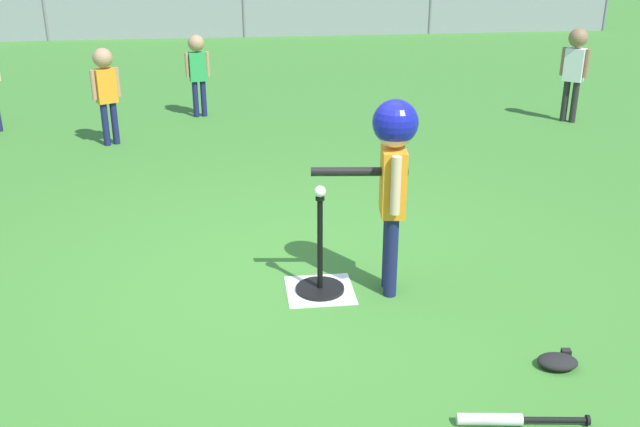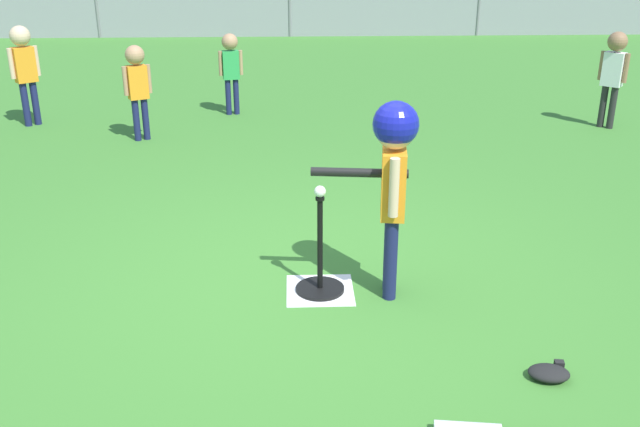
% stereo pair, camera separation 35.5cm
% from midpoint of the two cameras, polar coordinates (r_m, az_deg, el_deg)
% --- Properties ---
extents(ground_plane, '(60.00, 60.00, 0.00)m').
position_cam_midpoint_polar(ground_plane, '(4.78, -4.45, -5.98)').
color(ground_plane, '#3D7A2D').
extents(home_plate, '(0.44, 0.44, 0.01)m').
position_cam_midpoint_polar(home_plate, '(4.74, -2.16, -6.16)').
color(home_plate, white).
rests_on(home_plate, ground_plane).
extents(batting_tee, '(0.32, 0.32, 0.66)m').
position_cam_midpoint_polar(batting_tee, '(4.69, -2.17, -5.08)').
color(batting_tee, black).
rests_on(batting_tee, ground_plane).
extents(baseball_on_tee, '(0.07, 0.07, 0.07)m').
position_cam_midpoint_polar(baseball_on_tee, '(4.45, -2.28, 1.73)').
color(baseball_on_tee, white).
rests_on(baseball_on_tee, batting_tee).
extents(batter_child, '(0.65, 0.36, 1.28)m').
position_cam_midpoint_polar(batter_child, '(4.39, 3.54, 4.36)').
color(batter_child, '#191E4C').
rests_on(batter_child, ground_plane).
extents(fielder_near_left, '(0.28, 0.21, 1.04)m').
position_cam_midpoint_polar(fielder_near_left, '(8.06, -17.97, 9.83)').
color(fielder_near_left, '#191E4C').
rests_on(fielder_near_left, ground_plane).
extents(fielder_near_right, '(0.29, 0.20, 1.00)m').
position_cam_midpoint_polar(fielder_near_right, '(9.04, -10.89, 11.57)').
color(fielder_near_right, '#191E4C').
rests_on(fielder_near_right, ground_plane).
extents(fielder_deep_center, '(0.26, 0.25, 1.11)m').
position_cam_midpoint_polar(fielder_deep_center, '(9.08, 18.60, 11.33)').
color(fielder_deep_center, '#262626').
rests_on(fielder_deep_center, ground_plane).
extents(spare_bat_silver, '(0.64, 0.14, 0.06)m').
position_cam_midpoint_polar(spare_bat_silver, '(3.65, 11.64, -15.86)').
color(spare_bat_silver, silver).
rests_on(spare_bat_silver, ground_plane).
extents(glove_near_bats, '(0.24, 0.19, 0.07)m').
position_cam_midpoint_polar(glove_near_bats, '(4.13, 16.09, -11.32)').
color(glove_near_bats, black).
rests_on(glove_near_bats, ground_plane).
extents(outfield_fence, '(16.06, 0.06, 1.15)m').
position_cam_midpoint_polar(outfield_fence, '(15.56, -6.80, 16.03)').
color(outfield_fence, slate).
rests_on(outfield_fence, ground_plane).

